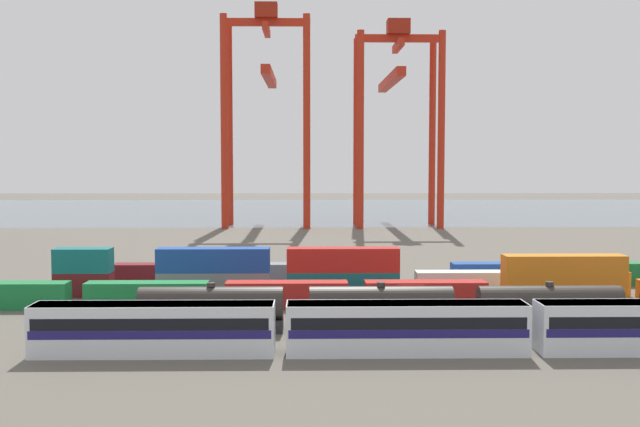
{
  "coord_description": "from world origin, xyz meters",
  "views": [
    {
      "loc": [
        -10.28,
        -75.82,
        14.85
      ],
      "look_at": [
        -8.54,
        21.74,
        7.83
      ],
      "focal_mm": 43.32,
      "sensor_mm": 36.0,
      "label": 1
    }
  ],
  "objects_px": {
    "freight_tank_row": "(549,307)",
    "shipping_container_19": "(477,274)",
    "shipping_container_3": "(425,294)",
    "shipping_container_14": "(599,283)",
    "passenger_train": "(407,326)",
    "gantry_crane_central": "(396,100)",
    "shipping_container_20": "(589,274)",
    "shipping_container_4": "(563,294)",
    "gantry_crane_west": "(267,94)",
    "shipping_container_9": "(214,284)",
    "shipping_container_7": "(84,284)"
  },
  "relations": [
    {
      "from": "shipping_container_4",
      "to": "shipping_container_7",
      "type": "xyz_separation_m",
      "value": [
        -49.7,
        6.66,
        0.0
      ]
    },
    {
      "from": "shipping_container_7",
      "to": "shipping_container_19",
      "type": "height_order",
      "value": "same"
    },
    {
      "from": "freight_tank_row",
      "to": "shipping_container_9",
      "type": "xyz_separation_m",
      "value": [
        -30.98,
        17.16,
        -0.67
      ]
    },
    {
      "from": "shipping_container_20",
      "to": "gantry_crane_west",
      "type": "distance_m",
      "value": 95.02
    },
    {
      "from": "shipping_container_3",
      "to": "shipping_container_14",
      "type": "xyz_separation_m",
      "value": [
        19.99,
        6.66,
        0.0
      ]
    },
    {
      "from": "shipping_container_19",
      "to": "shipping_container_20",
      "type": "bearing_deg",
      "value": 0.0
    },
    {
      "from": "passenger_train",
      "to": "shipping_container_20",
      "type": "bearing_deg",
      "value": 51.02
    },
    {
      "from": "shipping_container_9",
      "to": "gantry_crane_central",
      "type": "relative_size",
      "value": 0.27
    },
    {
      "from": "freight_tank_row",
      "to": "shipping_container_7",
      "type": "xyz_separation_m",
      "value": [
        -44.94,
        17.16,
        -0.67
      ]
    },
    {
      "from": "shipping_container_3",
      "to": "gantry_crane_central",
      "type": "distance_m",
      "value": 99.11
    },
    {
      "from": "shipping_container_3",
      "to": "passenger_train",
      "type": "bearing_deg",
      "value": -103.16
    },
    {
      "from": "shipping_container_7",
      "to": "gantry_crane_west",
      "type": "bearing_deg",
      "value": 79.98
    },
    {
      "from": "shipping_container_4",
      "to": "shipping_container_9",
      "type": "bearing_deg",
      "value": 169.44
    },
    {
      "from": "shipping_container_14",
      "to": "gantry_crane_west",
      "type": "bearing_deg",
      "value": 114.77
    },
    {
      "from": "shipping_container_19",
      "to": "shipping_container_3",
      "type": "bearing_deg",
      "value": -121.53
    },
    {
      "from": "shipping_container_4",
      "to": "gantry_crane_west",
      "type": "relative_size",
      "value": 0.25
    },
    {
      "from": "shipping_container_14",
      "to": "gantry_crane_west",
      "type": "height_order",
      "value": "gantry_crane_west"
    },
    {
      "from": "shipping_container_4",
      "to": "freight_tank_row",
      "type": "bearing_deg",
      "value": -114.38
    },
    {
      "from": "shipping_container_3",
      "to": "shipping_container_9",
      "type": "height_order",
      "value": "same"
    },
    {
      "from": "shipping_container_14",
      "to": "gantry_crane_central",
      "type": "bearing_deg",
      "value": 97.75
    },
    {
      "from": "shipping_container_19",
      "to": "shipping_container_7",
      "type": "bearing_deg",
      "value": -171.4
    },
    {
      "from": "shipping_container_3",
      "to": "gantry_crane_west",
      "type": "height_order",
      "value": "gantry_crane_west"
    },
    {
      "from": "shipping_container_7",
      "to": "shipping_container_19",
      "type": "bearing_deg",
      "value": 8.6
    },
    {
      "from": "shipping_container_19",
      "to": "gantry_crane_west",
      "type": "distance_m",
      "value": 90.03
    },
    {
      "from": "gantry_crane_central",
      "to": "shipping_container_20",
      "type": "bearing_deg",
      "value": -80.72
    },
    {
      "from": "shipping_container_4",
      "to": "shipping_container_19",
      "type": "relative_size",
      "value": 2.0
    },
    {
      "from": "shipping_container_20",
      "to": "passenger_train",
      "type": "bearing_deg",
      "value": -128.98
    },
    {
      "from": "shipping_container_4",
      "to": "shipping_container_20",
      "type": "distance_m",
      "value": 15.27
    },
    {
      "from": "freight_tank_row",
      "to": "shipping_container_19",
      "type": "height_order",
      "value": "freight_tank_row"
    },
    {
      "from": "shipping_container_3",
      "to": "freight_tank_row",
      "type": "bearing_deg",
      "value": -49.13
    },
    {
      "from": "passenger_train",
      "to": "shipping_container_19",
      "type": "bearing_deg",
      "value": 68.51
    },
    {
      "from": "shipping_container_19",
      "to": "shipping_container_20",
      "type": "distance_m",
      "value": 13.14
    },
    {
      "from": "freight_tank_row",
      "to": "gantry_crane_central",
      "type": "relative_size",
      "value": 1.58
    },
    {
      "from": "shipping_container_9",
      "to": "gantry_crane_central",
      "type": "distance_m",
      "value": 97.08
    },
    {
      "from": "passenger_train",
      "to": "freight_tank_row",
      "type": "xyz_separation_m",
      "value": [
        13.36,
        7.81,
        -0.18
      ]
    },
    {
      "from": "shipping_container_14",
      "to": "freight_tank_row",
      "type": "bearing_deg",
      "value": -122.44
    },
    {
      "from": "passenger_train",
      "to": "shipping_container_20",
      "type": "height_order",
      "value": "passenger_train"
    },
    {
      "from": "freight_tank_row",
      "to": "gantry_crane_central",
      "type": "xyz_separation_m",
      "value": [
        -1.15,
        105.73,
        25.61
      ]
    },
    {
      "from": "shipping_container_14",
      "to": "passenger_train",
      "type": "bearing_deg",
      "value": -134.18
    },
    {
      "from": "passenger_train",
      "to": "gantry_crane_central",
      "type": "distance_m",
      "value": 116.99
    },
    {
      "from": "shipping_container_7",
      "to": "shipping_container_20",
      "type": "bearing_deg",
      "value": 6.64
    },
    {
      "from": "shipping_container_3",
      "to": "shipping_container_4",
      "type": "height_order",
      "value": "same"
    },
    {
      "from": "freight_tank_row",
      "to": "gantry_crane_west",
      "type": "height_order",
      "value": "gantry_crane_west"
    },
    {
      "from": "passenger_train",
      "to": "shipping_container_9",
      "type": "xyz_separation_m",
      "value": [
        -17.62,
        24.97,
        -0.84
      ]
    },
    {
      "from": "freight_tank_row",
      "to": "shipping_container_9",
      "type": "height_order",
      "value": "freight_tank_row"
    },
    {
      "from": "shipping_container_19",
      "to": "freight_tank_row",
      "type": "bearing_deg",
      "value": -87.81
    },
    {
      "from": "shipping_container_4",
      "to": "gantry_crane_west",
      "type": "bearing_deg",
      "value": 109.98
    },
    {
      "from": "shipping_container_14",
      "to": "shipping_container_20",
      "type": "xyz_separation_m",
      "value": [
        1.33,
        6.66,
        0.0
      ]
    },
    {
      "from": "shipping_container_3",
      "to": "shipping_container_7",
      "type": "relative_size",
      "value": 2.0
    },
    {
      "from": "shipping_container_19",
      "to": "shipping_container_4",
      "type": "bearing_deg",
      "value": -66.95
    }
  ]
}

